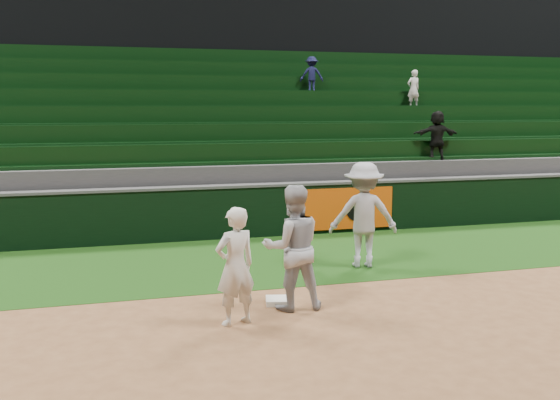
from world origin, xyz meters
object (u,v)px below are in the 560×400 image
object	(u,v)px
first_base	(278,301)
baserunner	(293,247)
base_coach	(363,215)
first_baseman	(235,266)

from	to	relation	value
first_base	baserunner	xyz separation A→B (m)	(0.15, -0.28, 0.91)
baserunner	base_coach	distance (m)	2.85
baserunner	first_base	bearing A→B (deg)	-59.79
baserunner	base_coach	world-z (taller)	base_coach
first_base	first_baseman	bearing A→B (deg)	-137.97
first_baseman	base_coach	world-z (taller)	base_coach
first_base	base_coach	xyz separation A→B (m)	(2.16, 1.74, 0.97)
first_baseman	base_coach	distance (m)	3.88
baserunner	base_coach	xyz separation A→B (m)	(2.01, 2.03, 0.06)
first_baseman	baserunner	bearing A→B (deg)	-173.80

